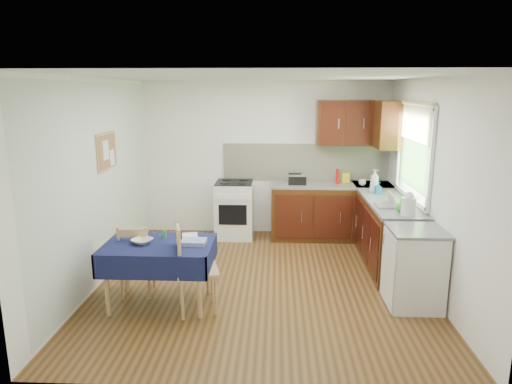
{
  "coord_description": "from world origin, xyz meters",
  "views": [
    {
      "loc": [
        0.17,
        -5.33,
        2.35
      ],
      "look_at": [
        -0.08,
        0.29,
        1.09
      ],
      "focal_mm": 32.0,
      "sensor_mm": 36.0,
      "label": 1
    }
  ],
  "objects_px": {
    "chair_far": "(136,258)",
    "sandwich_press": "(297,179)",
    "dining_table": "(159,252)",
    "dish_rack": "(391,205)",
    "kettle": "(409,205)",
    "chair_near": "(192,266)",
    "toaster": "(295,179)"
  },
  "relations": [
    {
      "from": "dining_table",
      "to": "chair_near",
      "type": "height_order",
      "value": "chair_near"
    },
    {
      "from": "toaster",
      "to": "kettle",
      "type": "distance_m",
      "value": 2.18
    },
    {
      "from": "toaster",
      "to": "kettle",
      "type": "bearing_deg",
      "value": -36.82
    },
    {
      "from": "chair_far",
      "to": "toaster",
      "type": "bearing_deg",
      "value": -136.4
    },
    {
      "from": "toaster",
      "to": "kettle",
      "type": "height_order",
      "value": "kettle"
    },
    {
      "from": "chair_near",
      "to": "dish_rack",
      "type": "xyz_separation_m",
      "value": [
        2.36,
        1.18,
        0.4
      ]
    },
    {
      "from": "kettle",
      "to": "chair_near",
      "type": "bearing_deg",
      "value": -162.7
    },
    {
      "from": "kettle",
      "to": "sandwich_press",
      "type": "bearing_deg",
      "value": 124.69
    },
    {
      "from": "dining_table",
      "to": "chair_near",
      "type": "bearing_deg",
      "value": -31.19
    },
    {
      "from": "chair_far",
      "to": "kettle",
      "type": "bearing_deg",
      "value": -178.04
    },
    {
      "from": "sandwich_press",
      "to": "kettle",
      "type": "xyz_separation_m",
      "value": [
        1.24,
        -1.79,
        0.05
      ]
    },
    {
      "from": "chair_near",
      "to": "toaster",
      "type": "xyz_separation_m",
      "value": [
        1.18,
        2.54,
        0.46
      ]
    },
    {
      "from": "sandwich_press",
      "to": "kettle",
      "type": "relative_size",
      "value": 0.97
    },
    {
      "from": "sandwich_press",
      "to": "kettle",
      "type": "distance_m",
      "value": 2.18
    },
    {
      "from": "sandwich_press",
      "to": "dining_table",
      "type": "bearing_deg",
      "value": -137.71
    },
    {
      "from": "chair_far",
      "to": "sandwich_press",
      "type": "relative_size",
      "value": 3.09
    },
    {
      "from": "dining_table",
      "to": "kettle",
      "type": "distance_m",
      "value": 2.94
    },
    {
      "from": "dish_rack",
      "to": "sandwich_press",
      "type": "bearing_deg",
      "value": 123.7
    },
    {
      "from": "dining_table",
      "to": "sandwich_press",
      "type": "height_order",
      "value": "sandwich_press"
    },
    {
      "from": "toaster",
      "to": "sandwich_press",
      "type": "xyz_separation_m",
      "value": [
        0.04,
        0.02,
        -0.0
      ]
    },
    {
      "from": "dining_table",
      "to": "dish_rack",
      "type": "xyz_separation_m",
      "value": [
        2.75,
        1.03,
        0.31
      ]
    },
    {
      "from": "chair_near",
      "to": "chair_far",
      "type": "bearing_deg",
      "value": 48.81
    },
    {
      "from": "chair_near",
      "to": "dining_table",
      "type": "bearing_deg",
      "value": 54.47
    },
    {
      "from": "dish_rack",
      "to": "kettle",
      "type": "height_order",
      "value": "kettle"
    },
    {
      "from": "dining_table",
      "to": "sandwich_press",
      "type": "bearing_deg",
      "value": 46.04
    },
    {
      "from": "toaster",
      "to": "sandwich_press",
      "type": "height_order",
      "value": "toaster"
    },
    {
      "from": "chair_far",
      "to": "toaster",
      "type": "height_order",
      "value": "toaster"
    },
    {
      "from": "dish_rack",
      "to": "kettle",
      "type": "relative_size",
      "value": 1.34
    },
    {
      "from": "chair_far",
      "to": "dish_rack",
      "type": "relative_size",
      "value": 2.25
    },
    {
      "from": "chair_near",
      "to": "kettle",
      "type": "xyz_separation_m",
      "value": [
        2.45,
        0.76,
        0.51
      ]
    },
    {
      "from": "dining_table",
      "to": "chair_far",
      "type": "bearing_deg",
      "value": 137.01
    },
    {
      "from": "chair_far",
      "to": "sandwich_press",
      "type": "bearing_deg",
      "value": -136.72
    }
  ]
}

